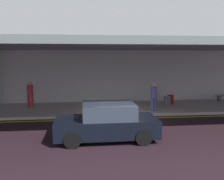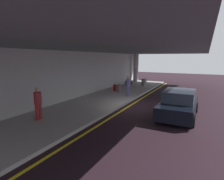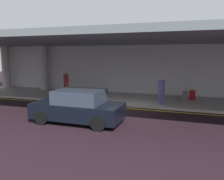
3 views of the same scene
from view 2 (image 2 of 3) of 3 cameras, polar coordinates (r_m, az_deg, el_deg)
ground_plane at (r=12.74m, az=8.32°, el=-5.16°), size 60.00×60.00×0.00m
sidewalk at (r=14.00m, az=-3.78°, el=-3.38°), size 26.00×4.20×0.15m
lane_stripe_yellow at (r=12.95m, az=5.67°, el=-4.83°), size 26.00×0.14×0.01m
support_column_center at (r=25.19m, az=7.41°, el=6.89°), size 0.68×0.68×3.65m
ceiling_overhang at (r=13.38m, az=-2.09°, el=12.74°), size 28.00×13.20×0.30m
terminal_back_wall at (r=14.97m, az=-11.29°, el=4.41°), size 26.00×0.30×3.80m
car_black at (r=11.06m, az=19.94°, el=-4.20°), size 4.10×1.92×1.50m
traveler_with_luggage at (r=15.14m, az=5.08°, el=1.62°), size 0.38×0.38×1.68m
person_waiting_for_ride at (r=10.13m, az=-22.00°, el=-3.27°), size 0.38×0.38×1.68m
suitcase_upright_primary at (r=17.06m, az=2.03°, el=0.39°), size 0.36×0.22×0.90m
suitcase_upright_secondary at (r=17.69m, az=0.94°, el=0.74°), size 0.36×0.22×0.90m
bench_metal at (r=21.72m, az=5.22°, el=2.54°), size 1.60×0.50×0.48m
trash_bin_steel at (r=21.03m, az=9.89°, el=2.39°), size 0.56×0.56×0.85m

